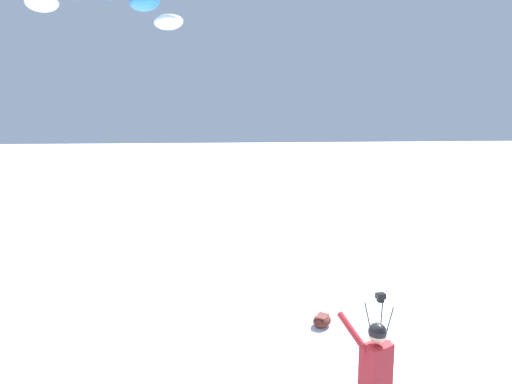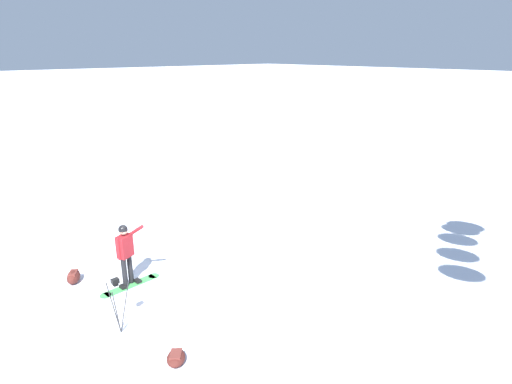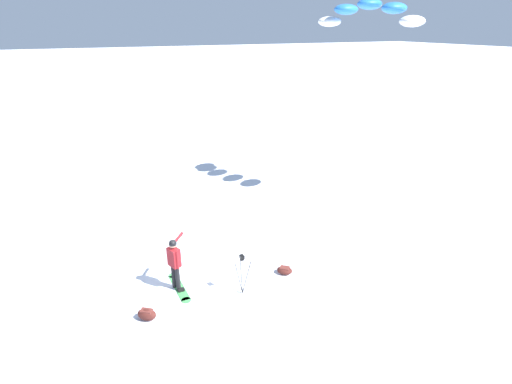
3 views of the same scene
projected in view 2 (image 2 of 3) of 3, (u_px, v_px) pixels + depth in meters
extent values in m
plane|color=white|center=(157.00, 290.00, 11.46)|extent=(300.00, 300.00, 0.00)
cylinder|color=black|center=(130.00, 269.00, 11.66)|extent=(0.14, 0.14, 0.86)
cylinder|color=black|center=(125.00, 272.00, 11.48)|extent=(0.14, 0.14, 0.86)
cube|color=maroon|center=(125.00, 246.00, 11.34)|extent=(0.39, 0.47, 0.61)
sphere|color=tan|center=(123.00, 230.00, 11.19)|extent=(0.23, 0.23, 0.23)
sphere|color=black|center=(123.00, 229.00, 11.18)|extent=(0.25, 0.25, 0.25)
cylinder|color=maroon|center=(135.00, 231.00, 11.25)|extent=(0.55, 0.28, 0.42)
cylinder|color=maroon|center=(119.00, 249.00, 11.18)|extent=(0.09, 0.09, 0.61)
cube|color=#3F994C|center=(131.00, 285.00, 11.65)|extent=(0.35, 1.46, 0.02)
cylinder|color=#3F994C|center=(154.00, 276.00, 12.14)|extent=(0.30, 0.30, 0.02)
cylinder|color=#3F994C|center=(106.00, 295.00, 11.17)|extent=(0.30, 0.30, 0.02)
cube|color=black|center=(138.00, 281.00, 11.79)|extent=(0.20, 0.15, 0.08)
cube|color=black|center=(123.00, 287.00, 11.49)|extent=(0.20, 0.15, 0.08)
ellipsoid|color=#4C1E19|center=(176.00, 358.00, 8.74)|extent=(0.65, 0.63, 0.24)
cube|color=brown|center=(176.00, 355.00, 8.71)|extent=(0.39, 0.38, 0.08)
cylinder|color=#262628|center=(125.00, 307.00, 9.61)|extent=(0.07, 0.31, 1.22)
cylinder|color=#262628|center=(114.00, 308.00, 9.60)|extent=(0.29, 0.13, 1.22)
cylinder|color=#262628|center=(117.00, 313.00, 9.40)|extent=(0.25, 0.22, 1.22)
cube|color=black|center=(115.00, 284.00, 9.34)|extent=(0.10, 0.10, 0.06)
cube|color=black|center=(115.00, 281.00, 9.31)|extent=(0.12, 0.16, 0.10)
ellipsoid|color=#4C1E19|center=(74.00, 277.00, 11.76)|extent=(0.64, 0.60, 0.34)
cube|color=brown|center=(73.00, 273.00, 11.73)|extent=(0.38, 0.36, 0.08)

